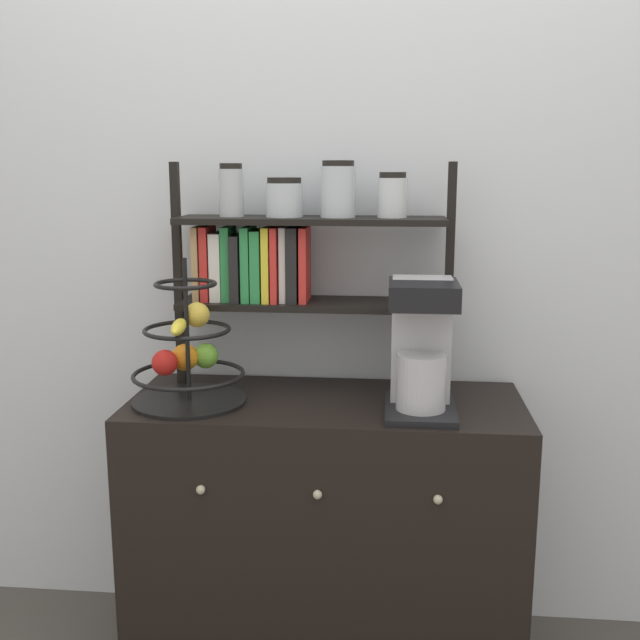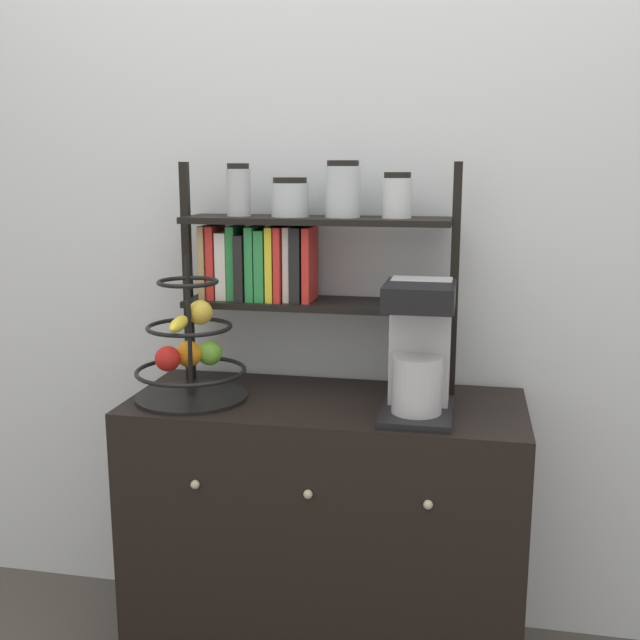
{
  "view_description": "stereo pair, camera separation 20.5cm",
  "coord_description": "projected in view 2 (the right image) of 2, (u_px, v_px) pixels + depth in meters",
  "views": [
    {
      "loc": [
        0.18,
        -1.77,
        1.44
      ],
      "look_at": [
        -0.02,
        0.23,
        1.03
      ],
      "focal_mm": 42.0,
      "sensor_mm": 36.0,
      "label": 1
    },
    {
      "loc": [
        0.38,
        -1.74,
        1.44
      ],
      "look_at": [
        -0.02,
        0.23,
        1.03
      ],
      "focal_mm": 42.0,
      "sensor_mm": 36.0,
      "label": 2
    }
  ],
  "objects": [
    {
      "name": "wall_back",
      "position": [
        343.0,
        214.0,
        2.27
      ],
      "size": [
        7.0,
        0.05,
        2.6
      ],
      "primitive_type": "cube",
      "color": "silver",
      "rests_on": "ground_plane"
    },
    {
      "name": "sideboard",
      "position": [
        326.0,
        531.0,
        2.18
      ],
      "size": [
        1.1,
        0.48,
        0.8
      ],
      "color": "black",
      "rests_on": "ground_plane"
    },
    {
      "name": "coffee_maker",
      "position": [
        419.0,
        347.0,
        1.96
      ],
      "size": [
        0.19,
        0.26,
        0.35
      ],
      "color": "black",
      "rests_on": "sideboard"
    },
    {
      "name": "fruit_stand",
      "position": [
        190.0,
        354.0,
        2.1
      ],
      "size": [
        0.32,
        0.32,
        0.4
      ],
      "color": "black",
      "rests_on": "sideboard"
    },
    {
      "name": "shelf_hutch",
      "position": [
        292.0,
        248.0,
        2.17
      ],
      "size": [
        0.82,
        0.2,
        0.66
      ],
      "color": "black",
      "rests_on": "sideboard"
    }
  ]
}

